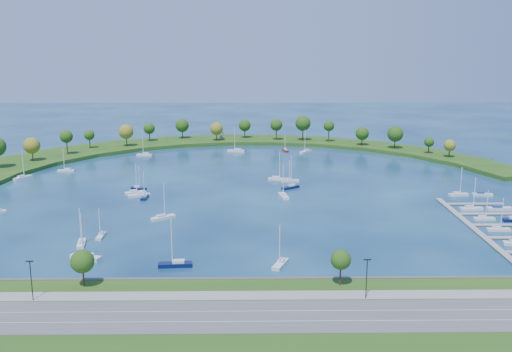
{
  "coord_description": "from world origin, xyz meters",
  "views": [
    {
      "loc": [
        1.86,
        -244.79,
        62.54
      ],
      "look_at": [
        5.0,
        5.0,
        4.0
      ],
      "focal_mm": 40.88,
      "sensor_mm": 36.0,
      "label": 1
    }
  ],
  "objects_px": {
    "moored_boat_9": "(145,196)",
    "docked_boat_8": "(471,208)",
    "moored_boat_0": "(291,186)",
    "moored_boat_14": "(66,170)",
    "moored_boat_3": "(306,151)",
    "moored_boat_21": "(280,263)",
    "moored_boat_7": "(86,256)",
    "moored_boat_8": "(236,150)",
    "harbor_tower": "(222,135)",
    "moored_boat_5": "(135,192)",
    "docked_boat_9": "(499,208)",
    "moored_boat_18": "(23,177)",
    "moored_boat_15": "(278,178)",
    "docked_boat_4": "(498,228)",
    "docked_boat_6": "(484,218)",
    "moored_boat_6": "(145,154)",
    "docked_boat_11": "(482,194)",
    "moored_boat_13": "(285,150)",
    "moored_boat_16": "(138,187)",
    "moored_boat_1": "(176,263)",
    "docked_boat_10": "(458,194)",
    "moored_boat_4": "(290,180)",
    "dock_system": "(499,231)",
    "moored_boat_2": "(139,194)",
    "moored_boat_10": "(163,217)"
  },
  "relations": [
    {
      "from": "moored_boat_9",
      "to": "docked_boat_8",
      "type": "bearing_deg",
      "value": 86.07
    },
    {
      "from": "moored_boat_0",
      "to": "moored_boat_14",
      "type": "distance_m",
      "value": 112.19
    },
    {
      "from": "moored_boat_3",
      "to": "moored_boat_21",
      "type": "xyz_separation_m",
      "value": [
        -23.44,
        -170.1,
        -0.03
      ]
    },
    {
      "from": "moored_boat_7",
      "to": "moored_boat_8",
      "type": "bearing_deg",
      "value": -82.04
    },
    {
      "from": "harbor_tower",
      "to": "moored_boat_5",
      "type": "height_order",
      "value": "moored_boat_5"
    },
    {
      "from": "harbor_tower",
      "to": "docked_boat_9",
      "type": "distance_m",
      "value": 188.73
    },
    {
      "from": "moored_boat_9",
      "to": "moored_boat_14",
      "type": "bearing_deg",
      "value": -131.99
    },
    {
      "from": "docked_boat_8",
      "to": "moored_boat_18",
      "type": "bearing_deg",
      "value": 161.15
    },
    {
      "from": "moored_boat_15",
      "to": "moored_boat_18",
      "type": "xyz_separation_m",
      "value": [
        -117.46,
        4.21,
        0.0
      ]
    },
    {
      "from": "moored_boat_14",
      "to": "moored_boat_21",
      "type": "relative_size",
      "value": 0.95
    },
    {
      "from": "moored_boat_15",
      "to": "docked_boat_4",
      "type": "relative_size",
      "value": 1.16
    },
    {
      "from": "moored_boat_9",
      "to": "moored_boat_14",
      "type": "xyz_separation_m",
      "value": [
        -46.86,
        49.29,
        0.02
      ]
    },
    {
      "from": "moored_boat_3",
      "to": "docked_boat_8",
      "type": "xyz_separation_m",
      "value": [
        51.35,
        -115.64,
        -0.02
      ]
    },
    {
      "from": "moored_boat_3",
      "to": "docked_boat_6",
      "type": "height_order",
      "value": "moored_boat_3"
    },
    {
      "from": "moored_boat_0",
      "to": "moored_boat_14",
      "type": "bearing_deg",
      "value": -53.93
    },
    {
      "from": "moored_boat_3",
      "to": "moored_boat_15",
      "type": "distance_m",
      "value": 69.59
    },
    {
      "from": "moored_boat_6",
      "to": "docked_boat_9",
      "type": "xyz_separation_m",
      "value": [
        151.6,
        -106.89,
        -0.22
      ]
    },
    {
      "from": "moored_boat_18",
      "to": "docked_boat_9",
      "type": "relative_size",
      "value": 1.4
    },
    {
      "from": "moored_boat_3",
      "to": "moored_boat_15",
      "type": "bearing_deg",
      "value": 24.5
    },
    {
      "from": "moored_boat_14",
      "to": "moored_boat_15",
      "type": "xyz_separation_m",
      "value": [
        102.12,
        -19.11,
        0.05
      ]
    },
    {
      "from": "moored_boat_8",
      "to": "moored_boat_14",
      "type": "distance_m",
      "value": 95.97
    },
    {
      "from": "moored_boat_8",
      "to": "docked_boat_11",
      "type": "bearing_deg",
      "value": 144.56
    },
    {
      "from": "moored_boat_13",
      "to": "docked_boat_6",
      "type": "distance_m",
      "value": 146.47
    },
    {
      "from": "moored_boat_3",
      "to": "moored_boat_16",
      "type": "bearing_deg",
      "value": -3.52
    },
    {
      "from": "moored_boat_1",
      "to": "docked_boat_10",
      "type": "xyz_separation_m",
      "value": [
        106.88,
        75.17,
        -0.06
      ]
    },
    {
      "from": "moored_boat_14",
      "to": "moored_boat_15",
      "type": "bearing_deg",
      "value": 163.95
    },
    {
      "from": "moored_boat_1",
      "to": "docked_boat_9",
      "type": "relative_size",
      "value": 1.47
    },
    {
      "from": "docked_boat_6",
      "to": "moored_boat_8",
      "type": "bearing_deg",
      "value": 124.45
    },
    {
      "from": "moored_boat_7",
      "to": "moored_boat_18",
      "type": "distance_m",
      "value": 116.18
    },
    {
      "from": "moored_boat_1",
      "to": "docked_boat_9",
      "type": "distance_m",
      "value": 127.14
    },
    {
      "from": "moored_boat_16",
      "to": "docked_boat_11",
      "type": "distance_m",
      "value": 143.91
    },
    {
      "from": "harbor_tower",
      "to": "moored_boat_6",
      "type": "relative_size",
      "value": 0.37
    },
    {
      "from": "moored_boat_4",
      "to": "docked_boat_6",
      "type": "xyz_separation_m",
      "value": [
        65.34,
        -57.83,
        -0.04
      ]
    },
    {
      "from": "moored_boat_14",
      "to": "moored_boat_15",
      "type": "relative_size",
      "value": 0.88
    },
    {
      "from": "docked_boat_10",
      "to": "docked_boat_6",
      "type": "bearing_deg",
      "value": -103.59
    },
    {
      "from": "docked_boat_4",
      "to": "docked_boat_9",
      "type": "xyz_separation_m",
      "value": [
        10.43,
        24.33,
        -0.18
      ]
    },
    {
      "from": "dock_system",
      "to": "moored_boat_7",
      "type": "bearing_deg",
      "value": -170.05
    },
    {
      "from": "moored_boat_9",
      "to": "moored_boat_2",
      "type": "bearing_deg",
      "value": -127.46
    },
    {
      "from": "moored_boat_2",
      "to": "moored_boat_16",
      "type": "bearing_deg",
      "value": -97.25
    },
    {
      "from": "docked_boat_6",
      "to": "docked_boat_9",
      "type": "height_order",
      "value": "docked_boat_6"
    },
    {
      "from": "moored_boat_8",
      "to": "moored_boat_16",
      "type": "height_order",
      "value": "moored_boat_8"
    },
    {
      "from": "dock_system",
      "to": "moored_boat_0",
      "type": "bearing_deg",
      "value": 137.8
    },
    {
      "from": "moored_boat_0",
      "to": "moored_boat_4",
      "type": "xyz_separation_m",
      "value": [
        0.35,
        11.8,
        -0.0
      ]
    },
    {
      "from": "harbor_tower",
      "to": "moored_boat_16",
      "type": "relative_size",
      "value": 0.47
    },
    {
      "from": "moored_boat_5",
      "to": "moored_boat_8",
      "type": "height_order",
      "value": "moored_boat_8"
    },
    {
      "from": "moored_boat_2",
      "to": "docked_boat_11",
      "type": "distance_m",
      "value": 140.93
    },
    {
      "from": "moored_boat_5",
      "to": "docked_boat_8",
      "type": "xyz_separation_m",
      "value": [
        131.05,
        -25.46,
        0.0
      ]
    },
    {
      "from": "moored_boat_13",
      "to": "moored_boat_21",
      "type": "xyz_separation_m",
      "value": [
        -12.16,
        -174.62,
        0.05
      ]
    },
    {
      "from": "moored_boat_3",
      "to": "moored_boat_8",
      "type": "bearing_deg",
      "value": -53.12
    },
    {
      "from": "moored_boat_9",
      "to": "moored_boat_10",
      "type": "distance_m",
      "value": 30.59
    }
  ]
}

